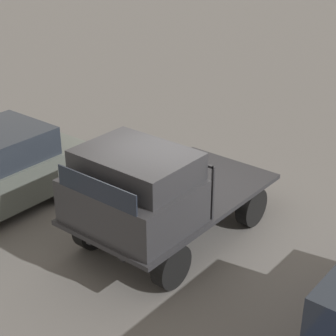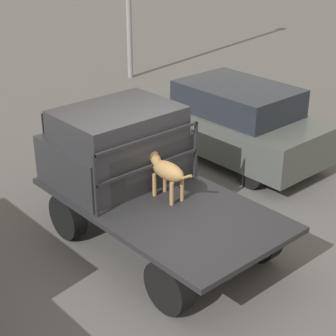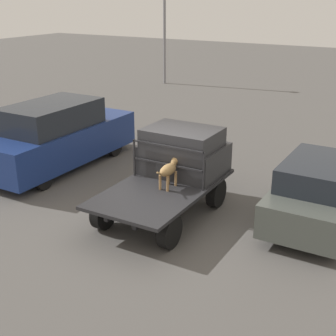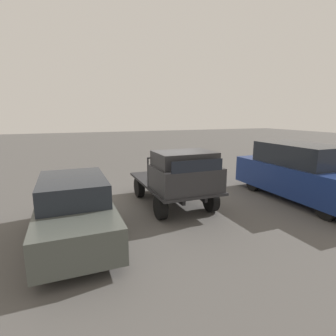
{
  "view_description": "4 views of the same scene",
  "coord_description": "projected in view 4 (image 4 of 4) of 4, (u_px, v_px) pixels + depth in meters",
  "views": [
    {
      "loc": [
        6.75,
        5.31,
        5.47
      ],
      "look_at": [
        -0.01,
        -0.15,
        1.28
      ],
      "focal_mm": 60.0,
      "sensor_mm": 36.0,
      "label": 1
    },
    {
      "loc": [
        -5.48,
        4.71,
        4.73
      ],
      "look_at": [
        -0.01,
        -0.15,
        1.28
      ],
      "focal_mm": 60.0,
      "sensor_mm": 36.0,
      "label": 2
    },
    {
      "loc": [
        -8.73,
        -5.22,
        5.08
      ],
      "look_at": [
        -0.01,
        -0.15,
        1.28
      ],
      "focal_mm": 50.0,
      "sensor_mm": 36.0,
      "label": 3
    },
    {
      "loc": [
        8.15,
        -3.4,
        3.08
      ],
      "look_at": [
        -0.01,
        -0.15,
        1.28
      ],
      "focal_mm": 28.0,
      "sensor_mm": 36.0,
      "label": 4
    }
  ],
  "objects": [
    {
      "name": "ground_plane",
      "position": [
        172.0,
        203.0,
        9.27
      ],
      "size": [
        80.0,
        80.0,
        0.0
      ],
      "primitive_type": "plane",
      "color": "#514F4C"
    },
    {
      "name": "flatbed_truck",
      "position": [
        172.0,
        187.0,
        9.16
      ],
      "size": [
        3.8,
        2.05,
        0.79
      ],
      "color": "black",
      "rests_on": "ground"
    },
    {
      "name": "truck_cab",
      "position": [
        185.0,
        172.0,
        8.05
      ],
      "size": [
        1.55,
        1.93,
        1.17
      ],
      "color": "#28282B",
      "rests_on": "flatbed_truck"
    },
    {
      "name": "truck_headboard",
      "position": [
        175.0,
        165.0,
        8.78
      ],
      "size": [
        0.04,
        1.93,
        0.94
      ],
      "color": "#232326",
      "rests_on": "flatbed_truck"
    },
    {
      "name": "dog",
      "position": [
        169.0,
        170.0,
        8.9
      ],
      "size": [
        1.01,
        0.27,
        0.7
      ],
      "rotation": [
        0.0,
        0.0,
        0.16
      ],
      "color": "#9E7547",
      "rests_on": "flatbed_truck"
    },
    {
      "name": "parked_sedan",
      "position": [
        75.0,
        209.0,
        6.46
      ],
      "size": [
        4.07,
        1.72,
        1.56
      ],
      "rotation": [
        0.0,
        0.0,
        -0.03
      ],
      "color": "black",
      "rests_on": "ground"
    },
    {
      "name": "parked_pickup_far",
      "position": [
        302.0,
        173.0,
        9.46
      ],
      "size": [
        5.27,
        1.93,
        2.04
      ],
      "rotation": [
        0.0,
        0.0,
        0.14
      ],
      "color": "black",
      "rests_on": "ground"
    }
  ]
}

